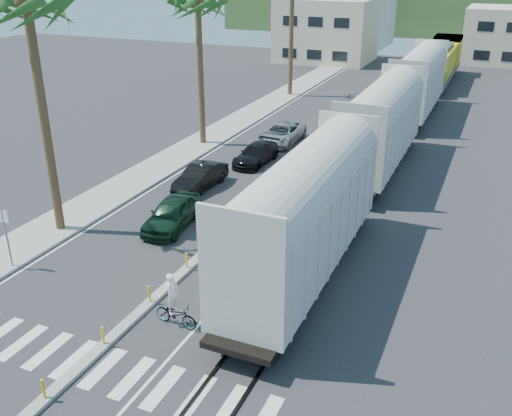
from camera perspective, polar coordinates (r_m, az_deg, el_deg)
The scene contains 14 objects.
ground at distance 22.50m, azimuth -13.37°, elevation -11.91°, with size 140.00×140.00×0.00m, color #28282B.
sidewalk at distance 45.97m, azimuth -3.74°, elevation 7.55°, with size 3.00×90.00×0.15m, color gray.
rails at distance 44.68m, azimuth 13.82°, elevation 6.36°, with size 1.56×100.00×0.06m.
median at distance 38.36m, azimuth 4.24°, elevation 4.22°, with size 0.45×60.00×0.85m.
crosswalk at distance 21.29m, azimuth -16.60°, elevation -14.63°, with size 14.00×2.20×0.01m, color silver.
lane_markings at distance 43.58m, azimuth 3.78°, elevation 6.54°, with size 9.42×90.00×0.01m.
freight_train at distance 43.13m, azimuth 13.99°, elevation 9.71°, with size 3.00×60.94×5.85m.
street_sign at distance 27.29m, azimuth -23.78°, elevation -1.96°, with size 0.60×0.08×3.00m.
buildings at distance 88.21m, azimuth 11.99°, elevation 17.76°, with size 38.00×27.00×10.00m.
car_lead at distance 29.75m, azimuth -8.38°, elevation -0.51°, with size 2.29×4.74×1.56m, color black.
car_second at distance 34.67m, azimuth -5.59°, elevation 3.12°, with size 1.77×4.44×1.43m, color black.
car_third at distance 38.82m, azimuth 0.00°, elevation 5.41°, with size 2.09×4.60×1.31m, color black.
car_rear at distance 43.34m, azimuth 2.60°, elevation 7.48°, with size 2.44×5.28×1.47m, color #A2A5A7.
cyclist at distance 22.08m, azimuth -8.09°, elevation -9.98°, with size 0.92×1.92×2.21m.
Camera 1 is at (11.70, -14.26, 12.89)m, focal length 40.00 mm.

